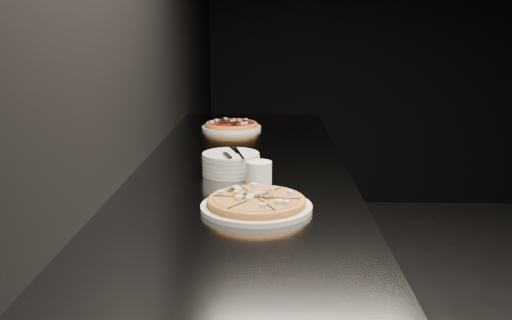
{
  "coord_description": "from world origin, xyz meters",
  "views": [
    {
      "loc": [
        -2.03,
        -1.96,
        1.41
      ],
      "look_at": [
        -2.08,
        -0.05,
        0.96
      ],
      "focal_mm": 40.0,
      "sensor_mm": 36.0,
      "label": 1
    }
  ],
  "objects_px": {
    "counter": "(243,286)",
    "plate_stack": "(231,163)",
    "pizza_mushroom": "(256,203)",
    "cutlery": "(233,153)",
    "ramekin": "(259,172)",
    "pizza_tomato": "(232,125)"
  },
  "relations": [
    {
      "from": "cutlery",
      "to": "pizza_mushroom",
      "type": "bearing_deg",
      "value": -94.59
    },
    {
      "from": "plate_stack",
      "to": "ramekin",
      "type": "xyz_separation_m",
      "value": [
        0.1,
        -0.12,
        0.0
      ]
    },
    {
      "from": "plate_stack",
      "to": "ramekin",
      "type": "relative_size",
      "value": 2.37
    },
    {
      "from": "pizza_mushroom",
      "to": "cutlery",
      "type": "bearing_deg",
      "value": 103.33
    },
    {
      "from": "pizza_mushroom",
      "to": "ramekin",
      "type": "relative_size",
      "value": 3.78
    },
    {
      "from": "counter",
      "to": "pizza_tomato",
      "type": "xyz_separation_m",
      "value": [
        -0.09,
        0.75,
        0.48
      ]
    },
    {
      "from": "ramekin",
      "to": "counter",
      "type": "bearing_deg",
      "value": 106.69
    },
    {
      "from": "pizza_mushroom",
      "to": "pizza_tomato",
      "type": "distance_m",
      "value": 1.24
    },
    {
      "from": "counter",
      "to": "ramekin",
      "type": "relative_size",
      "value": 30.28
    },
    {
      "from": "pizza_mushroom",
      "to": "ramekin",
      "type": "height_order",
      "value": "ramekin"
    },
    {
      "from": "plate_stack",
      "to": "cutlery",
      "type": "bearing_deg",
      "value": -62.38
    },
    {
      "from": "cutlery",
      "to": "ramekin",
      "type": "bearing_deg",
      "value": -66.66
    },
    {
      "from": "pizza_mushroom",
      "to": "cutlery",
      "type": "distance_m",
      "value": 0.38
    },
    {
      "from": "pizza_mushroom",
      "to": "plate_stack",
      "type": "xyz_separation_m",
      "value": [
        -0.1,
        0.39,
        0.02
      ]
    },
    {
      "from": "pizza_tomato",
      "to": "ramekin",
      "type": "relative_size",
      "value": 3.54
    },
    {
      "from": "pizza_mushroom",
      "to": "pizza_tomato",
      "type": "relative_size",
      "value": 1.07
    },
    {
      "from": "counter",
      "to": "ramekin",
      "type": "height_order",
      "value": "ramekin"
    },
    {
      "from": "ramekin",
      "to": "pizza_tomato",
      "type": "bearing_deg",
      "value": 98.98
    },
    {
      "from": "pizza_mushroom",
      "to": "cutlery",
      "type": "height_order",
      "value": "cutlery"
    },
    {
      "from": "counter",
      "to": "plate_stack",
      "type": "height_order",
      "value": "plate_stack"
    },
    {
      "from": "plate_stack",
      "to": "ramekin",
      "type": "height_order",
      "value": "plate_stack"
    },
    {
      "from": "pizza_mushroom",
      "to": "cutlery",
      "type": "relative_size",
      "value": 1.49
    }
  ]
}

